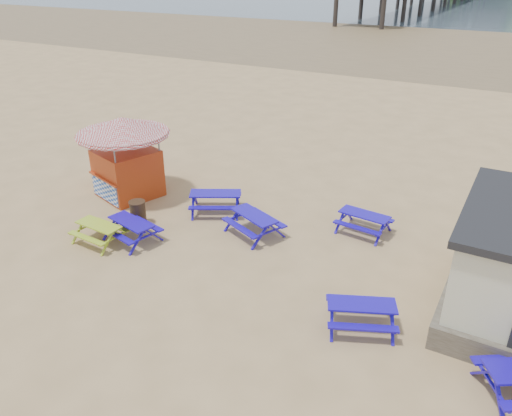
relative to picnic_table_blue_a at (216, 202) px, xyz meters
The scene contains 10 objects.
ground 3.12m from the picnic_table_blue_a, 45.41° to the right, with size 400.00×400.00×0.00m, color tan.
wet_sand 52.84m from the picnic_table_blue_a, 87.64° to the left, with size 400.00×400.00×0.00m, color olive.
picnic_table_blue_a is the anchor object (origin of this frame).
picnic_table_blue_b 2.37m from the picnic_table_blue_a, 20.77° to the right, with size 2.35×2.15×0.80m.
picnic_table_blue_c 5.74m from the picnic_table_blue_a, 12.53° to the left, with size 1.92×1.61×0.75m.
picnic_table_blue_d 3.58m from the picnic_table_blue_a, 111.78° to the right, with size 2.09×1.82×0.76m.
picnic_table_blue_e 8.21m from the picnic_table_blue_a, 28.28° to the right, with size 2.24×2.07×0.76m.
picnic_table_yellow 4.56m from the picnic_table_blue_a, 119.12° to the right, with size 1.76×1.45×0.71m.
ice_cream_kiosk 4.44m from the picnic_table_blue_a, behind, with size 4.72×4.72×3.37m.
litter_bin 3.00m from the picnic_table_blue_a, 131.53° to the right, with size 0.62×0.62×0.91m.
Camera 1 is at (7.87, -12.39, 8.84)m, focal length 35.00 mm.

